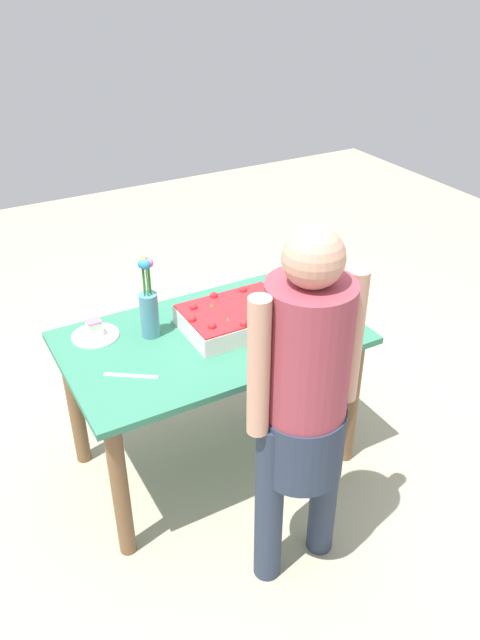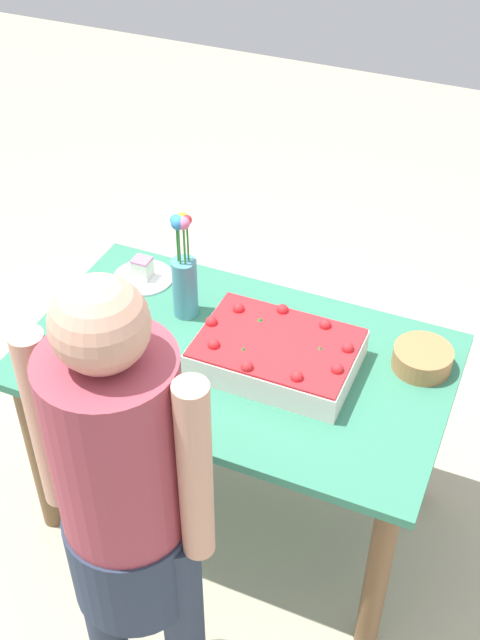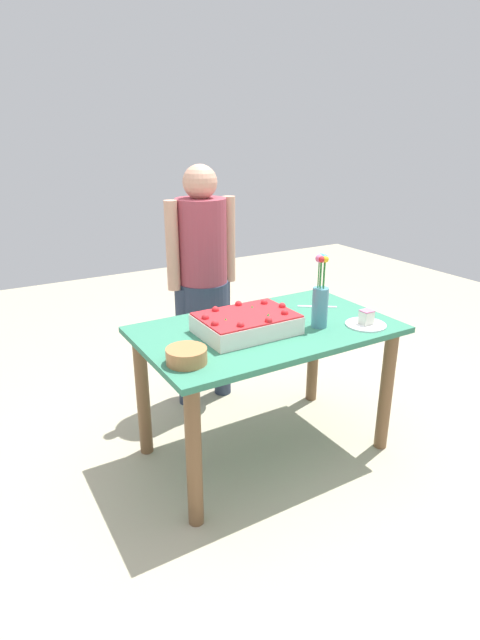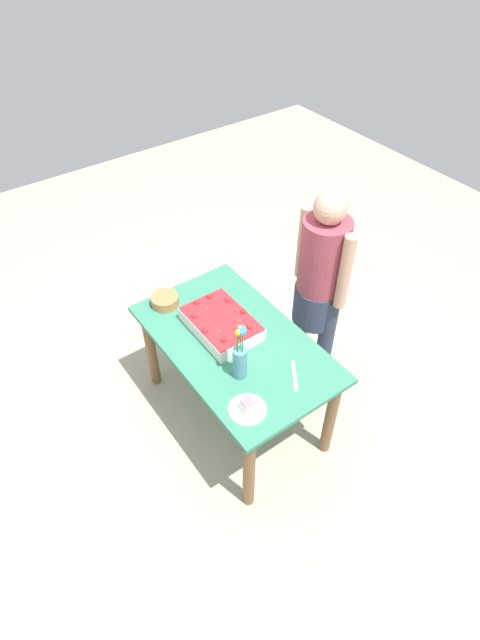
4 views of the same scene
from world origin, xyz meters
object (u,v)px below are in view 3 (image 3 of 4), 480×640
at_px(sheet_cake, 246,323).
at_px(person_standing, 202,273).
at_px(fruit_bowl, 187,356).
at_px(cake_knife, 317,307).
at_px(flower_vase, 320,299).
at_px(serving_plate_with_slice, 366,321).

relative_size(sheet_cake, person_standing, 0.31).
bearing_deg(fruit_bowl, cake_knife, 17.17).
distance_m(flower_vase, fruit_bowl, 0.77).
relative_size(fruit_bowl, person_standing, 0.12).
bearing_deg(serving_plate_with_slice, flower_vase, 153.26).
height_order(serving_plate_with_slice, person_standing, person_standing).
height_order(serving_plate_with_slice, flower_vase, flower_vase).
xyz_separation_m(sheet_cake, cake_knife, (0.55, 0.13, -0.05)).
relative_size(sheet_cake, cake_knife, 2.14).
bearing_deg(fruit_bowl, serving_plate_with_slice, -3.58).
height_order(serving_plate_with_slice, cake_knife, serving_plate_with_slice).
xyz_separation_m(sheet_cake, fruit_bowl, (-0.40, -0.17, -0.02)).
relative_size(flower_vase, fruit_bowl, 2.11).
bearing_deg(cake_knife, flower_vase, 87.71).
relative_size(flower_vase, person_standing, 0.25).
bearing_deg(fruit_bowl, person_standing, 59.45).
height_order(cake_knife, flower_vase, flower_vase).
xyz_separation_m(serving_plate_with_slice, cake_knife, (-0.03, 0.35, -0.02)).
relative_size(sheet_cake, serving_plate_with_slice, 2.26).
height_order(cake_knife, person_standing, person_standing).
distance_m(cake_knife, person_standing, 0.73).
bearing_deg(flower_vase, serving_plate_with_slice, -26.74).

